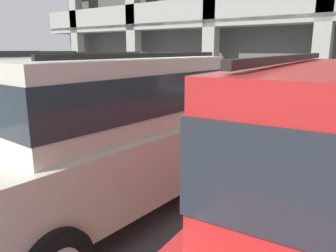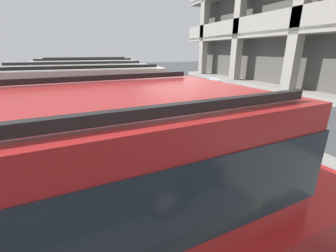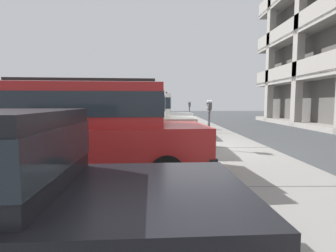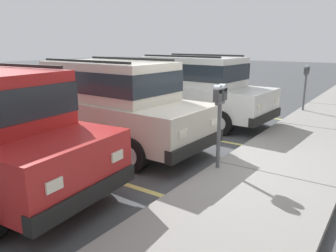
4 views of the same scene
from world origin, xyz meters
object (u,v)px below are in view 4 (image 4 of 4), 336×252
at_px(red_sedan, 193,86).
at_px(parking_meter_far, 306,77).
at_px(silver_suv, 111,101).
at_px(parking_meter_near, 220,107).

height_order(red_sedan, parking_meter_far, red_sedan).
xyz_separation_m(silver_suv, parking_meter_near, (0.13, 2.81, 0.18)).
bearing_deg(red_sedan, silver_suv, -1.82).
bearing_deg(parking_meter_far, parking_meter_near, -0.22).
distance_m(silver_suv, parking_meter_near, 2.82).
height_order(silver_suv, parking_meter_far, silver_suv).
xyz_separation_m(silver_suv, parking_meter_far, (-6.43, 2.84, 0.17)).
distance_m(red_sedan, parking_meter_far, 4.06).
xyz_separation_m(red_sedan, parking_meter_near, (3.42, 2.54, 0.18)).
distance_m(silver_suv, parking_meter_far, 7.03).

